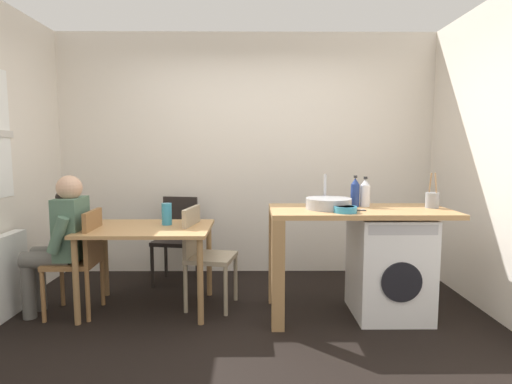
# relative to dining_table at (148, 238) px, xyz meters

# --- Properties ---
(ground_plane) EXTENTS (5.46, 5.46, 0.00)m
(ground_plane) POSITION_rel_dining_table_xyz_m (0.85, -0.59, -0.64)
(ground_plane) COLOR black
(wall_back) EXTENTS (4.60, 0.10, 2.70)m
(wall_back) POSITION_rel_dining_table_xyz_m (0.85, 1.16, 0.71)
(wall_back) COLOR silver
(wall_back) RESTS_ON ground_plane
(dining_table) EXTENTS (1.10, 0.76, 0.74)m
(dining_table) POSITION_rel_dining_table_xyz_m (0.00, 0.00, 0.00)
(dining_table) COLOR tan
(dining_table) RESTS_ON ground_plane
(chair_person_seat) EXTENTS (0.41, 0.41, 0.90)m
(chair_person_seat) POSITION_rel_dining_table_xyz_m (-0.55, -0.10, -0.14)
(chair_person_seat) COLOR olive
(chair_person_seat) RESTS_ON ground_plane
(chair_opposite) EXTENTS (0.47, 0.47, 0.90)m
(chair_opposite) POSITION_rel_dining_table_xyz_m (0.48, 0.06, -0.14)
(chair_opposite) COLOR gray
(chair_opposite) RESTS_ON ground_plane
(chair_spare_by_wall) EXTENTS (0.47, 0.47, 0.90)m
(chair_spare_by_wall) POSITION_rel_dining_table_xyz_m (0.11, 0.77, -0.14)
(chair_spare_by_wall) COLOR black
(chair_spare_by_wall) RESTS_ON ground_plane
(seated_person) EXTENTS (0.50, 0.52, 1.20)m
(seated_person) POSITION_rel_dining_table_xyz_m (-0.71, -0.10, 0.03)
(seated_person) COLOR #595651
(seated_person) RESTS_ON ground_plane
(kitchen_counter) EXTENTS (1.50, 0.68, 0.92)m
(kitchen_counter) POSITION_rel_dining_table_xyz_m (1.61, -0.14, 0.12)
(kitchen_counter) COLOR tan
(kitchen_counter) RESTS_ON ground_plane
(washing_machine) EXTENTS (0.60, 0.61, 0.86)m
(washing_machine) POSITION_rel_dining_table_xyz_m (2.08, -0.15, -0.21)
(washing_machine) COLOR white
(washing_machine) RESTS_ON ground_plane
(sink_basin) EXTENTS (0.38, 0.38, 0.09)m
(sink_basin) POSITION_rel_dining_table_xyz_m (1.56, -0.14, 0.32)
(sink_basin) COLOR #9EA0A5
(sink_basin) RESTS_ON kitchen_counter
(tap) EXTENTS (0.02, 0.02, 0.28)m
(tap) POSITION_rel_dining_table_xyz_m (1.56, 0.04, 0.42)
(tap) COLOR #B2B2B7
(tap) RESTS_ON kitchen_counter
(bottle_tall_green) EXTENTS (0.08, 0.08, 0.27)m
(bottle_tall_green) POSITION_rel_dining_table_xyz_m (1.81, -0.01, 0.40)
(bottle_tall_green) COLOR navy
(bottle_tall_green) RESTS_ON kitchen_counter
(bottle_squat_brown) EXTENTS (0.08, 0.08, 0.26)m
(bottle_squat_brown) POSITION_rel_dining_table_xyz_m (1.90, -0.01, 0.39)
(bottle_squat_brown) COLOR silver
(bottle_squat_brown) RESTS_ON kitchen_counter
(mixing_bowl) EXTENTS (0.18, 0.18, 0.05)m
(mixing_bowl) POSITION_rel_dining_table_xyz_m (1.65, -0.34, 0.30)
(mixing_bowl) COLOR teal
(mixing_bowl) RESTS_ON kitchen_counter
(utensil_crock) EXTENTS (0.11, 0.11, 0.30)m
(utensil_crock) POSITION_rel_dining_table_xyz_m (2.45, -0.09, 0.35)
(utensil_crock) COLOR gray
(utensil_crock) RESTS_ON kitchen_counter
(vase) EXTENTS (0.09, 0.09, 0.20)m
(vase) POSITION_rel_dining_table_xyz_m (0.15, 0.10, 0.19)
(vase) COLOR teal
(vase) RESTS_ON dining_table
(scissors) EXTENTS (0.15, 0.06, 0.01)m
(scissors) POSITION_rel_dining_table_xyz_m (1.77, -0.24, 0.28)
(scissors) COLOR #B2B2B7
(scissors) RESTS_ON kitchen_counter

